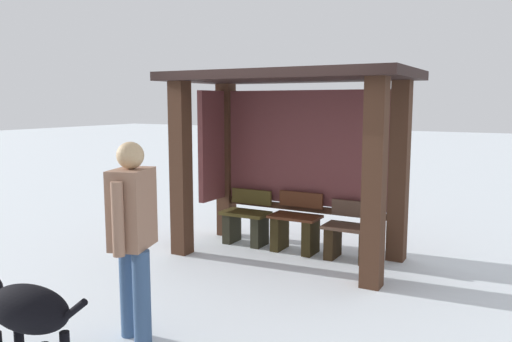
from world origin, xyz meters
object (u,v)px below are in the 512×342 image
object	(u,v)px
bench_center_inside	(296,228)
dog	(21,309)
person_walking	(133,228)
bench_left_inside	(246,222)
bus_shelter	(288,127)
bench_right_inside	(351,237)

from	to	relation	value
bench_center_inside	dog	world-z (taller)	bench_center_inside
dog	person_walking	bearing A→B (deg)	67.89
bench_left_inside	bus_shelter	bearing A→B (deg)	-10.18
bus_shelter	person_walking	bearing A→B (deg)	-90.28
bench_center_inside	person_walking	size ratio (longest dim) A/B	0.47
bench_left_inside	person_walking	world-z (taller)	person_walking
bench_center_inside	dog	bearing A→B (deg)	-96.23
bench_left_inside	bench_center_inside	xyz separation A→B (m)	(0.75, 0.00, 0.01)
bus_shelter	bench_right_inside	distance (m)	1.57
person_walking	bus_shelter	bearing A→B (deg)	89.72
bus_shelter	bench_center_inside	world-z (taller)	bus_shelter
bench_left_inside	dog	size ratio (longest dim) A/B	0.69
bench_right_inside	dog	world-z (taller)	bench_right_inside
person_walking	dog	xyz separation A→B (m)	(-0.32, -0.79, -0.44)
bench_right_inside	bench_left_inside	bearing A→B (deg)	-179.94
bench_right_inside	dog	bearing A→B (deg)	-107.16
bench_center_inside	dog	xyz separation A→B (m)	(-0.41, -3.73, 0.19)
bench_right_inside	dog	size ratio (longest dim) A/B	0.67
bench_left_inside	bench_right_inside	distance (m)	1.49
person_walking	dog	size ratio (longest dim) A/B	1.54
bus_shelter	bench_left_inside	world-z (taller)	bus_shelter
bus_shelter	bench_right_inside	xyz separation A→B (m)	(0.82, 0.12, -1.34)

